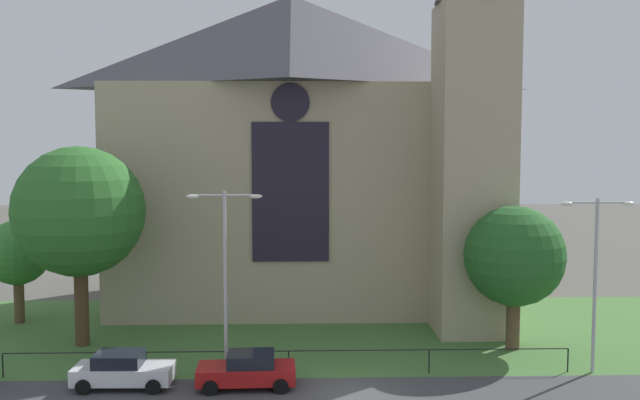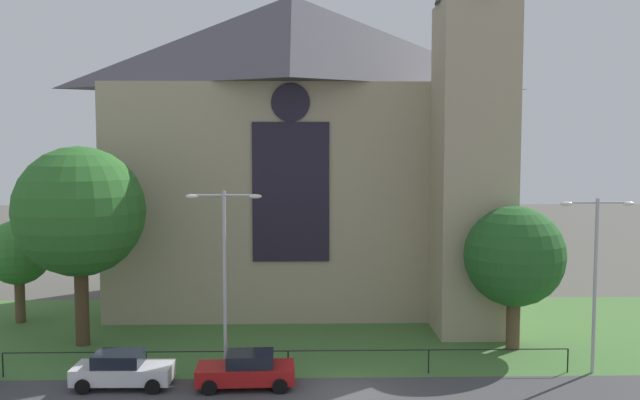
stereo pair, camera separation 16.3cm
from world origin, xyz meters
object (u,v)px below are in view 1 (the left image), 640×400
(tree_right_near, at_px, (514,257))
(parked_car_white, at_px, (123,370))
(church_building, at_px, (303,147))
(tree_left_near, at_px, (79,212))
(parked_car_red, at_px, (247,370))
(tree_left_far, at_px, (18,253))
(streetlamp_near, at_px, (225,259))
(streetlamp_far, at_px, (596,262))

(tree_right_near, relative_size, parked_car_white, 1.73)
(church_building, bearing_deg, tree_left_near, -141.13)
(tree_right_near, xyz_separation_m, parked_car_red, (-13.16, -5.31, -4.02))
(parked_car_white, relative_size, parked_car_red, 0.99)
(church_building, relative_size, parked_car_red, 6.10)
(church_building, bearing_deg, tree_right_near, -44.93)
(tree_left_far, distance_m, parked_car_red, 18.42)
(streetlamp_near, bearing_deg, tree_right_near, 15.08)
(tree_left_far, height_order, streetlamp_far, streetlamp_far)
(tree_left_near, relative_size, parked_car_red, 2.43)
(tree_left_near, bearing_deg, streetlamp_near, -32.59)
(tree_left_near, bearing_deg, church_building, 38.87)
(parked_car_red, bearing_deg, streetlamp_far, -176.66)
(tree_left_far, height_order, parked_car_red, tree_left_far)
(streetlamp_near, height_order, parked_car_white, streetlamp_near)
(tree_right_near, relative_size, parked_car_red, 1.72)
(parked_car_white, bearing_deg, parked_car_red, -0.59)
(tree_right_near, bearing_deg, tree_left_near, 176.72)
(church_building, relative_size, parked_car_white, 6.14)
(tree_right_near, bearing_deg, parked_car_white, -164.50)
(streetlamp_near, relative_size, parked_car_white, 1.98)
(parked_car_red, bearing_deg, tree_left_far, -40.68)
(tree_left_far, height_order, parked_car_white, tree_left_far)
(tree_right_near, bearing_deg, tree_left_far, 167.62)
(streetlamp_near, bearing_deg, streetlamp_far, 0.00)
(tree_left_far, relative_size, streetlamp_near, 0.72)
(tree_left_far, relative_size, parked_car_red, 1.42)
(tree_left_near, xyz_separation_m, tree_left_far, (-5.09, 4.72, -2.87))
(church_building, relative_size, streetlamp_far, 3.23)
(streetlamp_far, distance_m, parked_car_white, 21.57)
(tree_left_near, bearing_deg, parked_car_red, -36.02)
(tree_left_near, distance_m, parked_car_red, 12.82)
(streetlamp_near, distance_m, parked_car_white, 6.43)
(streetlamp_near, xyz_separation_m, parked_car_white, (-4.31, -1.31, -4.59))
(tree_left_near, relative_size, streetlamp_far, 1.29)
(tree_left_far, bearing_deg, parked_car_red, -38.64)
(tree_right_near, height_order, parked_car_white, tree_right_near)
(tree_right_near, distance_m, streetlamp_far, 4.61)
(streetlamp_far, xyz_separation_m, parked_car_white, (-21.08, -1.31, -4.39))
(streetlamp_near, relative_size, streetlamp_far, 1.05)
(tree_left_near, distance_m, streetlamp_far, 25.35)
(parked_car_white, bearing_deg, church_building, 64.58)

